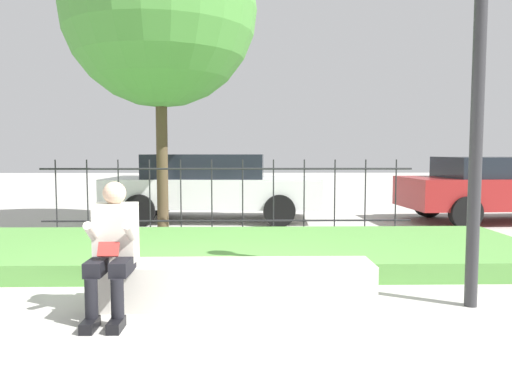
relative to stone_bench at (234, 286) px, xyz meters
name	(u,v)px	position (x,y,z in m)	size (l,w,h in m)	color
ground_plane	(213,305)	(-0.21, 0.00, -0.19)	(60.00, 60.00, 0.00)	#B2AFA8
stone_bench	(234,286)	(0.00, 0.00, 0.00)	(2.69, 0.53, 0.43)	beige
person_seated_reader	(113,244)	(-1.09, -0.29, 0.47)	(0.42, 0.73, 1.23)	black
grass_berm	(223,250)	(-0.21, 2.11, -0.07)	(8.55, 2.83, 0.24)	#569342
iron_fence	(227,196)	(-0.21, 4.02, 0.52)	(6.55, 0.03, 1.36)	#232326
car_parked_center	(212,185)	(-0.61, 6.05, 0.58)	(4.62, 2.17, 1.44)	silver
car_parked_right	(505,187)	(5.65, 5.68, 0.56)	(4.46, 2.13, 1.38)	maroon
street_lamp	(478,77)	(2.30, -0.08, 2.01)	(0.28, 0.28, 3.52)	#2D2D30
tree_behind_fence	(160,10)	(-1.44, 4.56, 3.88)	(3.53, 3.53, 5.84)	#4C3D28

